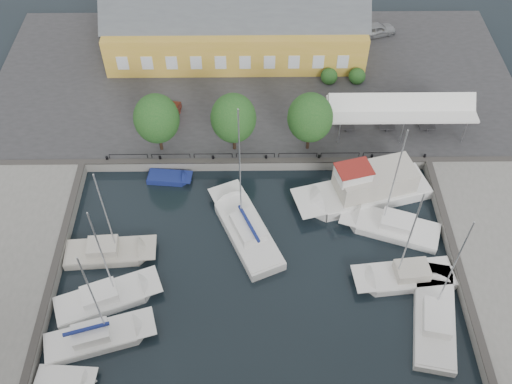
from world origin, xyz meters
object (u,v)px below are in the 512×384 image
(east_boat_a, at_px, (392,228))
(west_boat_c, at_px, (106,299))
(tent_canopy, at_px, (401,109))
(warehouse, at_px, (231,22))
(west_boat_d, at_px, (98,338))
(car_silver, at_px, (376,29))
(launch_sw, at_px, (66,379))
(east_boat_b, at_px, (406,277))
(west_boat_b, at_px, (109,253))
(car_red, at_px, (170,116))
(east_boat_c, at_px, (434,320))
(center_sailboat, at_px, (246,231))
(trawler, at_px, (367,189))
(launch_nw, at_px, (169,179))

(east_boat_a, distance_m, west_boat_c, 24.65)
(tent_canopy, xyz_separation_m, east_boat_a, (-2.22, -11.66, -3.42))
(warehouse, bearing_deg, west_boat_d, -104.73)
(car_silver, bearing_deg, launch_sw, 129.11)
(east_boat_a, height_order, east_boat_b, east_boat_a)
(warehouse, height_order, west_boat_b, warehouse)
(car_silver, height_order, west_boat_b, west_boat_b)
(car_red, distance_m, east_boat_c, 31.20)
(warehouse, xyz_separation_m, car_red, (-5.91, -12.33, -2.76))
(east_boat_c, bearing_deg, center_sailboat, 149.31)
(east_boat_b, xyz_separation_m, west_boat_d, (-24.03, -5.11, 0.01))
(tent_canopy, height_order, trawler, trawler)
(east_boat_a, xyz_separation_m, launch_nw, (-19.91, 6.12, -0.17))
(tent_canopy, distance_m, west_boat_b, 30.12)
(car_red, bearing_deg, center_sailboat, -51.26)
(east_boat_a, distance_m, east_boat_c, 9.03)
(east_boat_c, distance_m, launch_sw, 27.64)
(car_silver, bearing_deg, launch_nw, 117.64)
(east_boat_b, relative_size, west_boat_d, 1.02)
(trawler, xyz_separation_m, west_boat_b, (-22.44, -6.29, -0.76))
(launch_nw, bearing_deg, trawler, -7.12)
(east_boat_c, bearing_deg, launch_sw, -170.92)
(launch_sw, bearing_deg, launch_nw, 73.77)
(car_red, relative_size, east_boat_c, 0.34)
(west_boat_b, xyz_separation_m, launch_sw, (-1.37, -10.78, -0.17))
(warehouse, xyz_separation_m, west_boat_b, (-9.80, -27.95, -4.17))
(trawler, xyz_separation_m, west_boat_c, (-21.95, -10.66, -0.76))
(east_boat_a, bearing_deg, center_sailboat, -178.57)
(car_red, height_order, east_boat_a, east_boat_a)
(warehouse, xyz_separation_m, east_boat_b, (14.65, -30.56, -4.17))
(trawler, bearing_deg, tent_canopy, 63.09)
(center_sailboat, distance_m, west_boat_c, 12.81)
(car_red, distance_m, center_sailboat, 15.56)
(trawler, relative_size, launch_nw, 3.00)
(tent_canopy, distance_m, trawler, 9.15)
(car_silver, bearing_deg, car_red, 106.40)
(east_boat_a, xyz_separation_m, east_boat_c, (1.75, -8.86, -0.00))
(trawler, bearing_deg, west_boat_d, -147.51)
(center_sailboat, bearing_deg, launch_nw, 138.45)
(launch_sw, bearing_deg, west_boat_b, 82.75)
(east_boat_b, bearing_deg, car_silver, 86.00)
(tent_canopy, height_order, car_red, tent_canopy)
(east_boat_c, xyz_separation_m, west_boat_b, (-25.92, 6.42, 0.00))
(west_boat_d, bearing_deg, car_red, 81.55)
(east_boat_a, relative_size, launch_sw, 2.69)
(warehouse, distance_m, launch_sw, 40.55)
(west_boat_b, bearing_deg, trawler, 15.67)
(west_boat_d, bearing_deg, launch_sw, -120.38)
(trawler, height_order, west_boat_c, west_boat_c)
(car_silver, bearing_deg, center_sailboat, 135.14)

